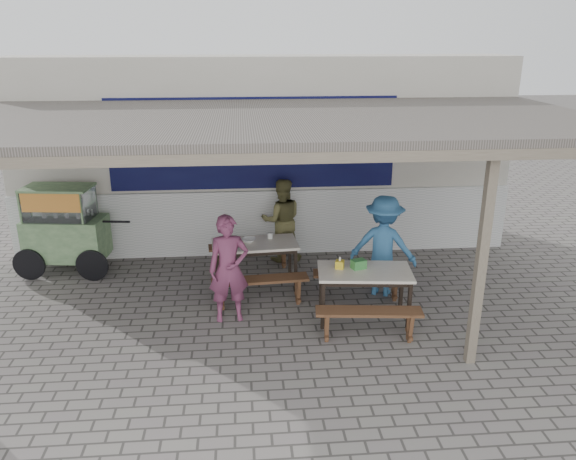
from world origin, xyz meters
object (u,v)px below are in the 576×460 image
Objects in this scene: table_right at (365,276)px; patron_street_side at (229,269)px; bench_left_street at (260,285)px; vendor_cart at (64,227)px; tissue_box at (340,264)px; bench_right_street at (369,318)px; patron_right_table at (383,246)px; condiment_bowl at (249,240)px; donation_box at (359,264)px; bench_right_wall at (359,279)px; bench_left_wall at (251,251)px; condiment_jar at (270,236)px; table_left at (255,247)px; patron_wall_side at (282,220)px.

patron_street_side is at bearing -178.90° from table_right.
vendor_cart is (-3.21, 1.56, 0.48)m from bench_left_street.
vendor_cart is 4.75m from tissue_box.
patron_street_side is at bearing 163.07° from bench_right_street.
condiment_bowl is at bearing 9.30° from patron_right_table.
patron_right_table reaches higher than bench_right_street.
patron_right_table is (5.12, -1.27, -0.03)m from vendor_cart.
bench_left_street is 1.98m from patron_right_table.
donation_box reaches higher than bench_right_street.
bench_right_wall is 0.89× the size of patron_right_table.
patron_right_table reaches higher than bench_left_wall.
condiment_bowl is (-1.59, 1.29, 0.11)m from table_right.
condiment_jar reaches higher than bench_left_street.
bench_right_street is (1.43, -1.83, -0.34)m from table_left.
table_left is at bearing -8.18° from vendor_cart.
bench_left_wall is 15.99× the size of condiment_jar.
donation_box is at bearing -22.24° from bench_left_street.
table_left is 0.78m from bench_left_wall.
condiment_jar is at bearing 131.15° from donation_box.
patron_street_side reaches higher than condiment_jar.
bench_right_street is at bearing -68.95° from tissue_box.
bench_left_wall is 2.42m from donation_box.
tissue_box is at bearing -122.49° from bench_right_wall.
table_right is 0.94m from patron_right_table.
donation_box is at bearing -6.06° from tissue_box.
donation_box is (-0.07, 0.08, 0.14)m from table_right.
bench_right_wall is at bearing -0.90° from bench_left_street.
vendor_cart is 3.68m from patron_wall_side.
tissue_box is (1.11, -0.41, 0.47)m from bench_left_street.
patron_right_table is 0.91m from donation_box.
table_left is at bearing 135.97° from tissue_box.
bench_left_street is 1.00× the size of bench_left_wall.
table_left is 6.58× the size of condiment_bowl.
condiment_jar is (0.64, 1.26, 0.02)m from patron_street_side.
patron_right_table reaches higher than table_left.
condiment_jar is (-0.91, 1.31, -0.01)m from tissue_box.
bench_left_street is at bearing 146.62° from bench_right_street.
patron_right_table is 1.81m from condiment_jar.
condiment_bowl is at bearing 136.52° from tissue_box.
condiment_jar is at bearing 73.00° from bench_left_street.
patron_street_side is (-1.82, 0.77, 0.44)m from bench_right_street.
bench_right_street is at bearing -43.56° from bench_left_street.
bench_left_wall is at bearing 120.66° from condiment_jar.
donation_box reaches higher than condiment_jar.
vendor_cart reaches higher than table_right.
bench_left_street is at bearing 73.40° from patron_wall_side.
patron_right_table reaches higher than condiment_jar.
condiment_bowl is at bearing 96.21° from bench_left_street.
condiment_bowl is (-0.04, -0.64, 0.44)m from bench_left_wall.
bench_left_street and bench_right_wall have the same top height.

